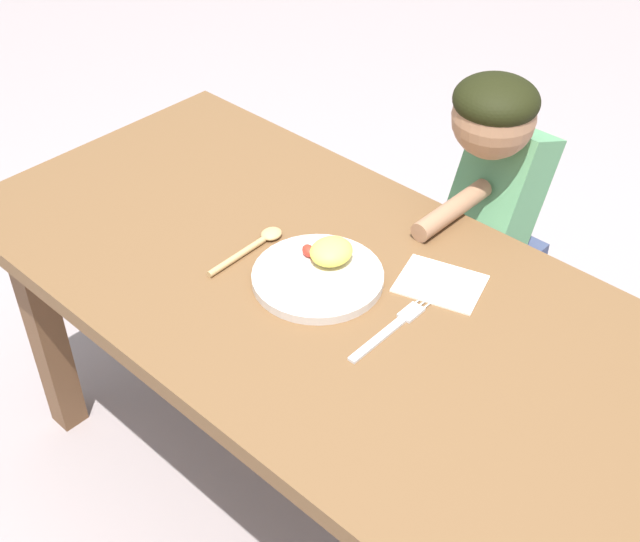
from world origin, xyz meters
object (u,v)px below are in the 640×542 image
object	(u,v)px
spoon	(255,244)
person	(492,236)
plate	(321,271)
fork	(393,327)

from	to	relation	value
spoon	person	bearing A→B (deg)	-24.86
plate	fork	xyz separation A→B (m)	(0.19, -0.02, -0.01)
plate	person	size ratio (longest dim) A/B	0.26
fork	spoon	distance (m)	0.34
plate	spoon	distance (m)	0.16
spoon	fork	bearing A→B (deg)	-91.31
fork	person	xyz separation A→B (m)	(-0.12, 0.52, -0.15)
fork	person	bearing A→B (deg)	12.57
plate	fork	size ratio (longest dim) A/B	1.07
person	spoon	bearing A→B (deg)	67.03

